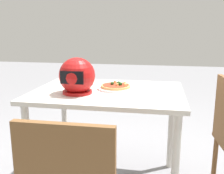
{
  "coord_description": "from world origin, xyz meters",
  "views": [
    {
      "loc": [
        -0.37,
        1.85,
        1.22
      ],
      "look_at": [
        -0.02,
        -0.03,
        0.79
      ],
      "focal_mm": 41.87,
      "sensor_mm": 36.0,
      "label": 1
    }
  ],
  "objects_px": {
    "motorcycle_helmet": "(77,76)",
    "drinking_glass": "(90,77)",
    "dining_table": "(108,103)",
    "pizza": "(116,86)"
  },
  "relations": [
    {
      "from": "motorcycle_helmet",
      "to": "drinking_glass",
      "type": "xyz_separation_m",
      "value": [
        0.01,
        -0.35,
        -0.07
      ]
    },
    {
      "from": "dining_table",
      "to": "pizza",
      "type": "distance_m",
      "value": 0.14
    },
    {
      "from": "dining_table",
      "to": "drinking_glass",
      "type": "relative_size",
      "value": 10.2
    },
    {
      "from": "dining_table",
      "to": "pizza",
      "type": "bearing_deg",
      "value": -130.18
    },
    {
      "from": "pizza",
      "to": "drinking_glass",
      "type": "relative_size",
      "value": 2.09
    },
    {
      "from": "dining_table",
      "to": "motorcycle_helmet",
      "type": "xyz_separation_m",
      "value": [
        0.2,
        0.13,
        0.22
      ]
    },
    {
      "from": "motorcycle_helmet",
      "to": "drinking_glass",
      "type": "bearing_deg",
      "value": -89.13
    },
    {
      "from": "drinking_glass",
      "to": "motorcycle_helmet",
      "type": "bearing_deg",
      "value": 90.87
    },
    {
      "from": "dining_table",
      "to": "drinking_glass",
      "type": "height_order",
      "value": "drinking_glass"
    },
    {
      "from": "drinking_glass",
      "to": "pizza",
      "type": "bearing_deg",
      "value": 146.07
    }
  ]
}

